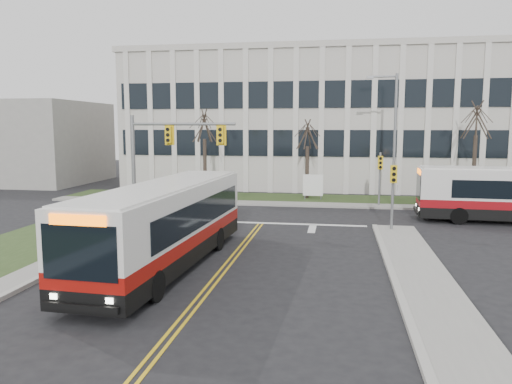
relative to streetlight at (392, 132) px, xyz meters
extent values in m
plane|color=black|center=(-8.03, -16.20, -5.19)|extent=(120.00, 120.00, 0.00)
cube|color=#9E9B93|center=(-15.03, -21.20, -5.12)|extent=(1.20, 26.00, 0.14)
cube|color=#9E9B93|center=(-0.53, -21.20, -5.12)|extent=(2.00, 26.00, 0.14)
cube|color=#9E9B93|center=(-3.03, -1.00, -5.12)|extent=(44.00, 1.60, 0.14)
cube|color=#2F421C|center=(-3.03, 1.80, -5.13)|extent=(44.00, 5.00, 0.12)
cube|color=beige|center=(-3.03, 13.80, 0.81)|extent=(40.00, 16.00, 12.00)
cube|color=#9E9B93|center=(-34.03, 9.80, -1.19)|extent=(12.00, 12.00, 8.00)
cylinder|color=slate|center=(-15.33, -9.00, -2.09)|extent=(0.22, 0.22, 6.20)
cylinder|color=slate|center=(-12.33, -9.00, 0.51)|extent=(6.00, 0.16, 0.16)
cube|color=yellow|center=(-13.13, -9.15, -0.09)|extent=(0.34, 0.24, 0.92)
cube|color=yellow|center=(-10.13, -9.15, -0.09)|extent=(0.34, 0.24, 0.92)
cylinder|color=slate|center=(-0.83, -9.20, -3.29)|extent=(0.14, 0.14, 3.80)
cube|color=yellow|center=(-0.83, -9.40, -2.09)|extent=(0.34, 0.24, 0.92)
cylinder|color=slate|center=(-0.83, -0.70, -3.29)|extent=(0.14, 0.14, 3.80)
cube|color=yellow|center=(-0.83, -0.90, -2.09)|extent=(0.34, 0.24, 0.92)
cylinder|color=slate|center=(0.17, 0.00, -0.59)|extent=(0.20, 0.20, 9.20)
cylinder|color=slate|center=(-0.73, 0.00, 3.81)|extent=(1.80, 0.14, 0.14)
cube|color=slate|center=(-1.63, 0.00, 3.76)|extent=(0.50, 0.25, 0.18)
cylinder|color=slate|center=(-6.13, 1.30, -4.69)|extent=(0.08, 0.08, 1.00)
cylinder|color=slate|center=(-4.93, 1.30, -4.69)|extent=(0.08, 0.08, 1.00)
cube|color=white|center=(-5.53, 1.30, -3.99)|extent=(1.50, 0.12, 1.60)
cylinder|color=#42352B|center=(-14.03, 1.80, -2.88)|extent=(0.28, 0.28, 4.62)
cylinder|color=#42352B|center=(-6.03, 2.00, -3.15)|extent=(0.28, 0.28, 4.09)
cylinder|color=#42352B|center=(5.97, 1.80, -2.72)|extent=(0.28, 0.28, 4.95)
cube|color=#AB3016|center=(-14.83, -17.06, -4.72)|extent=(0.57, 0.53, 0.95)
camera|label=1|loc=(-3.71, -36.11, 0.33)|focal=35.00mm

